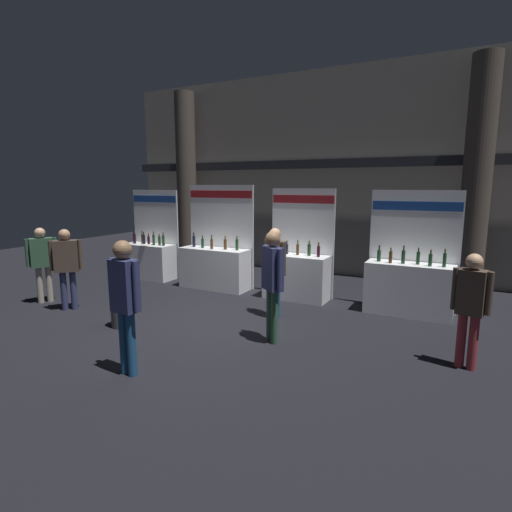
{
  "coord_description": "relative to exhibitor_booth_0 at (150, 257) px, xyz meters",
  "views": [
    {
      "loc": [
        4.04,
        -6.23,
        2.55
      ],
      "look_at": [
        0.27,
        0.95,
        1.14
      ],
      "focal_mm": 28.62,
      "sensor_mm": 36.0,
      "label": 1
    }
  ],
  "objects": [
    {
      "name": "visitor_2",
      "position": [
        7.88,
        -2.33,
        0.37
      ],
      "size": [
        0.5,
        0.29,
        1.64
      ],
      "rotation": [
        0.0,
        0.0,
        2.92
      ],
      "color": "maroon",
      "rests_on": "ground_plane"
    },
    {
      "name": "exhibitor_booth_1",
      "position": [
        2.23,
        -0.1,
        0.03
      ],
      "size": [
        1.85,
        0.66,
        2.56
      ],
      "color": "white",
      "rests_on": "ground_plane"
    },
    {
      "name": "hall_colonnade",
      "position": [
        3.74,
        2.83,
        2.24
      ],
      "size": [
        12.56,
        1.18,
        5.72
      ],
      "color": "gray",
      "rests_on": "ground_plane"
    },
    {
      "name": "trash_bin",
      "position": [
        2.27,
        -3.32,
        -0.25
      ],
      "size": [
        0.33,
        0.33,
        0.69
      ],
      "color": "#38383D",
      "rests_on": "ground_plane"
    },
    {
      "name": "visitor_3",
      "position": [
        -0.4,
        -2.93,
        0.4
      ],
      "size": [
        0.43,
        0.56,
        1.65
      ],
      "rotation": [
        0.0,
        0.0,
        1.07
      ],
      "color": "#ADA393",
      "rests_on": "ground_plane"
    },
    {
      "name": "exhibitor_booth_2",
      "position": [
        4.41,
        -0.06,
        0.02
      ],
      "size": [
        1.51,
        0.66,
        2.48
      ],
      "color": "white",
      "rests_on": "ground_plane"
    },
    {
      "name": "ground_plane",
      "position": [
        3.74,
        -2.27,
        -0.6
      ],
      "size": [
        25.12,
        25.12,
        0.0
      ],
      "primitive_type": "plane",
      "color": "black"
    },
    {
      "name": "visitor_6",
      "position": [
        5.04,
        -2.7,
        0.5
      ],
      "size": [
        0.46,
        0.41,
        1.83
      ],
      "rotation": [
        0.0,
        0.0,
        5.62
      ],
      "color": "#33563D",
      "rests_on": "ground_plane"
    },
    {
      "name": "exhibitor_booth_3",
      "position": [
        6.82,
        -0.08,
        0.03
      ],
      "size": [
        1.74,
        0.66,
        2.46
      ],
      "color": "white",
      "rests_on": "ground_plane"
    },
    {
      "name": "visitor_5",
      "position": [
        3.82,
        -4.67,
        0.51
      ],
      "size": [
        0.52,
        0.26,
        1.85
      ],
      "rotation": [
        0.0,
        0.0,
        3.06
      ],
      "color": "navy",
      "rests_on": "ground_plane"
    },
    {
      "name": "visitor_4",
      "position": [
        0.55,
        -3.05,
        0.42
      ],
      "size": [
        0.49,
        0.49,
        1.68
      ],
      "rotation": [
        0.0,
        0.0,
        3.94
      ],
      "color": "navy",
      "rests_on": "ground_plane"
    },
    {
      "name": "exhibitor_booth_0",
      "position": [
        0.0,
        0.0,
        0.0
      ],
      "size": [
        1.55,
        0.73,
        2.42
      ],
      "color": "white",
      "rests_on": "ground_plane"
    },
    {
      "name": "visitor_1",
      "position": [
        4.51,
        -1.48,
        0.45
      ],
      "size": [
        0.55,
        0.4,
        1.75
      ],
      "rotation": [
        0.0,
        0.0,
        2.62
      ],
      "color": "navy",
      "rests_on": "ground_plane"
    }
  ]
}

